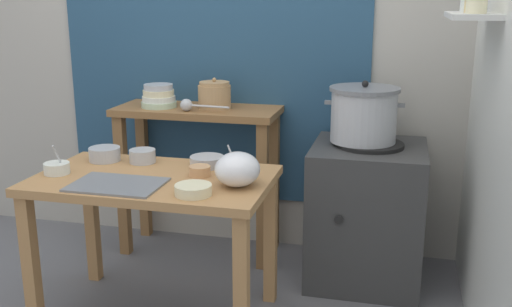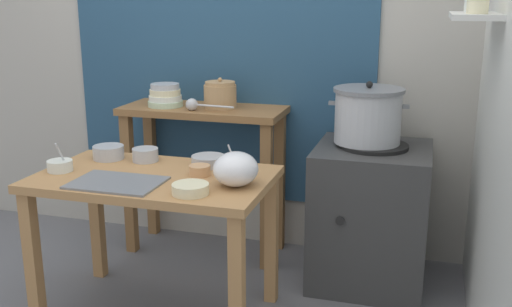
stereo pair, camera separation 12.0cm
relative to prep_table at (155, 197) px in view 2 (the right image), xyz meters
name	(u,v)px [view 2 (the right image)]	position (x,y,z in m)	size (l,w,h in m)	color
wall_back	(259,35)	(0.21, 1.05, 0.69)	(4.40, 0.12, 2.60)	#B2ADA3
prep_table	(155,197)	(0.00, 0.00, 0.00)	(1.10, 0.66, 0.72)	#B27F4C
back_shelf_table	(204,144)	(-0.06, 0.79, 0.07)	(0.96, 0.40, 0.90)	olive
stove_block	(370,215)	(0.95, 0.66, -0.23)	(0.60, 0.61, 0.78)	#383838
steamer_pot	(368,115)	(0.91, 0.68, 0.32)	(0.42, 0.37, 0.33)	#B7BABF
clay_pot	(220,95)	(0.05, 0.79, 0.37)	(0.19, 0.19, 0.18)	tan
bowl_stack_enamel	(165,96)	(-0.28, 0.75, 0.35)	(0.21, 0.21, 0.13)	#B7D1AD
ladle	(194,105)	(-0.07, 0.67, 0.33)	(0.29, 0.07, 0.07)	#B7BABF
serving_tray	(117,183)	(-0.10, -0.17, 0.12)	(0.40, 0.28, 0.01)	slate
plastic_bag	(235,169)	(0.42, -0.05, 0.19)	(0.20, 0.22, 0.15)	white
prep_bowl_0	(145,154)	(-0.15, 0.21, 0.15)	(0.13, 0.13, 0.07)	#B7BABF
prep_bowl_1	(236,167)	(0.35, 0.15, 0.13)	(0.14, 0.14, 0.14)	#B7BABF
prep_bowl_2	(60,165)	(-0.46, -0.07, 0.14)	(0.12, 0.12, 0.15)	silver
prep_bowl_3	(190,188)	(0.27, -0.21, 0.14)	(0.16, 0.16, 0.04)	beige
prep_bowl_4	(108,152)	(-0.35, 0.19, 0.15)	(0.16, 0.16, 0.07)	#B7BABF
prep_bowl_5	(200,170)	(0.21, 0.06, 0.14)	(0.10, 0.10, 0.05)	tan
prep_bowl_6	(208,160)	(0.19, 0.22, 0.14)	(0.17, 0.17, 0.05)	#B7BABF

